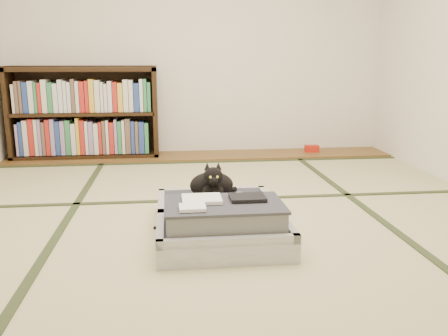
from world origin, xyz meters
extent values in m
plane|color=tan|center=(0.00, 0.00, 0.00)|extent=(4.50, 4.50, 0.00)
cube|color=brown|center=(0.00, 2.00, 0.01)|extent=(4.00, 0.50, 0.02)
cube|color=#B81D0E|center=(1.22, 2.03, 0.06)|extent=(0.16, 0.11, 0.07)
plane|color=silver|center=(0.00, 2.25, 1.20)|extent=(4.00, 0.00, 4.00)
cube|color=#2D381E|center=(-1.00, 0.00, 0.00)|extent=(0.05, 4.50, 0.01)
cube|color=#2D381E|center=(1.00, 0.00, 0.00)|extent=(0.05, 4.50, 0.01)
cube|color=#2D381E|center=(0.00, 0.40, 0.00)|extent=(4.00, 0.05, 0.01)
cube|color=#2D381E|center=(0.00, 1.70, 0.00)|extent=(4.00, 0.05, 0.01)
cube|color=black|center=(-1.91, 2.07, 0.47)|extent=(0.04, 0.34, 0.95)
cube|color=black|center=(-0.47, 2.07, 0.47)|extent=(0.04, 0.34, 0.95)
cube|color=black|center=(-1.19, 2.07, 0.03)|extent=(1.48, 0.34, 0.04)
cube|color=black|center=(-1.19, 2.07, 0.91)|extent=(1.48, 0.34, 0.04)
cube|color=black|center=(-1.19, 2.07, 0.47)|extent=(1.42, 0.34, 0.03)
cube|color=black|center=(-1.19, 2.23, 0.47)|extent=(1.48, 0.02, 0.95)
cube|color=gray|center=(-1.19, 2.05, 0.25)|extent=(1.33, 0.24, 0.40)
cube|color=gray|center=(-1.19, 2.05, 0.66)|extent=(1.33, 0.24, 0.36)
cube|color=silver|center=(-0.05, -0.53, 0.06)|extent=(0.72, 0.48, 0.12)
cube|color=#303139|center=(-0.05, -0.53, 0.09)|extent=(0.64, 0.40, 0.09)
cube|color=silver|center=(-0.05, -0.75, 0.13)|extent=(0.72, 0.04, 0.05)
cube|color=silver|center=(-0.05, -0.31, 0.13)|extent=(0.72, 0.04, 0.05)
cube|color=silver|center=(-0.39, -0.53, 0.13)|extent=(0.04, 0.48, 0.05)
cube|color=silver|center=(0.29, -0.53, 0.13)|extent=(0.04, 0.48, 0.05)
cube|color=silver|center=(-0.05, -0.05, 0.06)|extent=(0.72, 0.48, 0.12)
cube|color=#303139|center=(-0.05, -0.05, 0.09)|extent=(0.64, 0.40, 0.09)
cube|color=silver|center=(-0.05, -0.27, 0.13)|extent=(0.72, 0.04, 0.05)
cube|color=silver|center=(-0.05, 0.17, 0.13)|extent=(0.72, 0.04, 0.05)
cube|color=silver|center=(-0.39, -0.05, 0.13)|extent=(0.04, 0.48, 0.05)
cube|color=silver|center=(0.29, -0.05, 0.13)|extent=(0.04, 0.48, 0.05)
cylinder|color=black|center=(-0.05, -0.29, 0.13)|extent=(0.65, 0.02, 0.02)
cube|color=gray|center=(-0.05, -0.53, 0.18)|extent=(0.61, 0.37, 0.12)
cube|color=#34343B|center=(-0.05, -0.53, 0.25)|extent=(0.63, 0.39, 0.01)
cube|color=white|center=(-0.17, -0.48, 0.27)|extent=(0.21, 0.17, 0.02)
cube|color=black|center=(0.08, -0.48, 0.27)|extent=(0.19, 0.15, 0.02)
cube|color=white|center=(-0.23, -0.62, 0.27)|extent=(0.13, 0.12, 0.02)
cube|color=white|center=(-0.26, -0.76, 0.07)|extent=(0.06, 0.01, 0.04)
cube|color=white|center=(-0.15, -0.76, 0.06)|extent=(0.05, 0.01, 0.03)
cube|color=orange|center=(0.19, -0.76, 0.07)|extent=(0.05, 0.01, 0.03)
cube|color=#197F33|center=(0.12, -0.76, 0.09)|extent=(0.04, 0.01, 0.03)
ellipsoid|color=black|center=(-0.07, -0.01, 0.22)|extent=(0.28, 0.18, 0.17)
ellipsoid|color=black|center=(-0.07, -0.10, 0.20)|extent=(0.14, 0.10, 0.10)
ellipsoid|color=black|center=(-0.07, -0.12, 0.31)|extent=(0.12, 0.11, 0.11)
sphere|color=black|center=(-0.07, -0.17, 0.29)|extent=(0.05, 0.05, 0.05)
cone|color=black|center=(-0.11, -0.11, 0.37)|extent=(0.04, 0.05, 0.06)
cone|color=black|center=(-0.04, -0.11, 0.37)|extent=(0.04, 0.05, 0.06)
sphere|color=#A5BF33|center=(-0.09, -0.18, 0.32)|extent=(0.02, 0.02, 0.02)
sphere|color=#A5BF33|center=(-0.05, -0.18, 0.32)|extent=(0.02, 0.02, 0.02)
cylinder|color=black|center=(0.02, 0.07, 0.16)|extent=(0.17, 0.10, 0.03)
torus|color=white|center=(0.11, 0.00, 0.14)|extent=(0.10, 0.10, 0.01)
torus|color=white|center=(0.11, -0.01, 0.16)|extent=(0.08, 0.08, 0.01)
cube|color=black|center=(-0.20, -0.21, 0.01)|extent=(0.44, 0.11, 0.01)
cube|color=black|center=(-0.34, -0.14, 0.01)|extent=(0.22, 0.07, 0.01)
cube|color=black|center=(-0.07, -0.14, 0.01)|extent=(0.14, 0.19, 0.01)
cylinder|color=black|center=(-0.20, -0.05, 0.01)|extent=(0.04, 0.08, 0.01)
camera|label=1|loc=(-0.33, -2.92, 1.01)|focal=38.00mm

